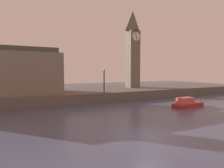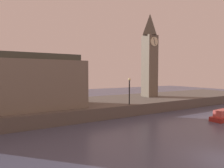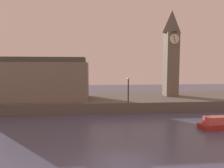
{
  "view_description": "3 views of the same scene",
  "coord_description": "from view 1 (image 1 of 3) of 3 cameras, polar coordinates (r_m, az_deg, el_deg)",
  "views": [
    {
      "loc": [
        -8.19,
        -10.6,
        4.65
      ],
      "look_at": [
        4.75,
        15.66,
        2.67
      ],
      "focal_mm": 29.93,
      "sensor_mm": 36.0,
      "label": 1
    },
    {
      "loc": [
        -12.8,
        -6.88,
        5.63
      ],
      "look_at": [
        1.19,
        16.32,
        4.23
      ],
      "focal_mm": 32.06,
      "sensor_mm": 36.0,
      "label": 2
    },
    {
      "loc": [
        -1.83,
        -11.66,
        6.33
      ],
      "look_at": [
        0.75,
        15.48,
        4.06
      ],
      "focal_mm": 30.35,
      "sensor_mm": 36.0,
      "label": 3
    }
  ],
  "objects": [
    {
      "name": "ground_plane",
      "position": [
        14.18,
        11.23,
        -15.35
      ],
      "size": [
        120.0,
        120.0,
        0.0
      ],
      "primitive_type": "plane",
      "color": "#474C66"
    },
    {
      "name": "far_embankment",
      "position": [
        31.92,
        -11.18,
        -3.23
      ],
      "size": [
        70.0,
        12.0,
        1.5
      ],
      "primitive_type": "cube",
      "color": "#5B544C",
      "rests_on": "ground"
    },
    {
      "name": "clock_tower",
      "position": [
        37.11,
        6.33,
        10.85
      ],
      "size": [
        2.35,
        2.4,
        14.77
      ],
      "color": "#6B6051",
      "rests_on": "far_embankment"
    },
    {
      "name": "boat_dinghy_red",
      "position": [
        26.76,
        22.85,
        -5.51
      ],
      "size": [
        5.17,
        1.72,
        1.57
      ],
      "color": "maroon",
      "rests_on": "ground"
    },
    {
      "name": "streetlamp",
      "position": [
        27.8,
        -2.44,
        1.99
      ],
      "size": [
        0.36,
        0.36,
        3.55
      ],
      "color": "black",
      "rests_on": "far_embankment"
    }
  ]
}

